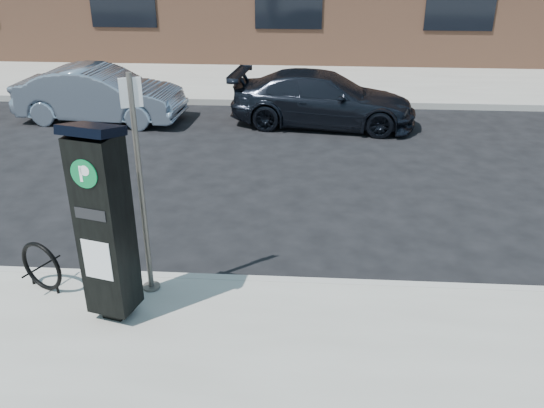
# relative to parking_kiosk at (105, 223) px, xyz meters

# --- Properties ---
(ground) EXTENTS (120.00, 120.00, 0.00)m
(ground) POSITION_rel_parking_kiosk_xyz_m (1.33, 0.83, -1.28)
(ground) COLOR black
(ground) RESTS_ON ground
(sidewalk_far) EXTENTS (60.00, 12.00, 0.15)m
(sidewalk_far) POSITION_rel_parking_kiosk_xyz_m (1.33, 14.83, -1.20)
(sidewalk_far) COLOR gray
(sidewalk_far) RESTS_ON ground
(curb_near) EXTENTS (60.00, 0.12, 0.16)m
(curb_near) POSITION_rel_parking_kiosk_xyz_m (1.33, 0.81, -1.20)
(curb_near) COLOR #9E9B93
(curb_near) RESTS_ON ground
(curb_far) EXTENTS (60.00, 0.12, 0.16)m
(curb_far) POSITION_rel_parking_kiosk_xyz_m (1.33, 8.85, -1.20)
(curb_far) COLOR #9E9B93
(curb_far) RESTS_ON ground
(parking_kiosk) EXTENTS (0.60, 0.56, 2.20)m
(parking_kiosk) POSITION_rel_parking_kiosk_xyz_m (0.00, 0.00, 0.00)
(parking_kiosk) COLOR black
(parking_kiosk) RESTS_ON sidewalk_near
(sign_pole) EXTENTS (0.21, 0.20, 2.54)m
(sign_pole) POSITION_rel_parking_kiosk_xyz_m (0.24, 0.53, 0.13)
(sign_pole) COLOR #4D4744
(sign_pole) RESTS_ON sidewalk_near
(bike_rack) EXTENTS (0.58, 0.31, 0.62)m
(bike_rack) POSITION_rel_parking_kiosk_xyz_m (-0.99, 0.43, -0.83)
(bike_rack) COLOR black
(bike_rack) RESTS_ON sidewalk_near
(car_silver) EXTENTS (3.80, 1.58, 1.22)m
(car_silver) POSITION_rel_parking_kiosk_xyz_m (-2.67, 7.37, -0.67)
(car_silver) COLOR gray
(car_silver) RESTS_ON ground
(car_dark) EXTENTS (4.21, 2.11, 1.17)m
(car_dark) POSITION_rel_parking_kiosk_xyz_m (2.33, 7.41, -0.69)
(car_dark) COLOR black
(car_dark) RESTS_ON ground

